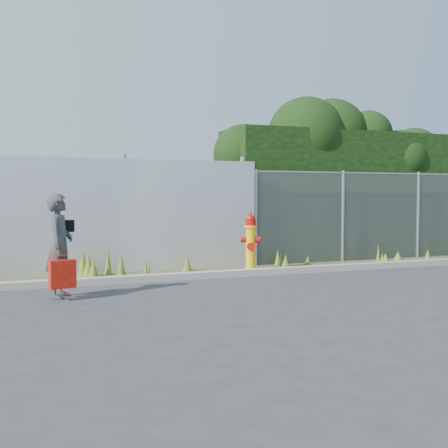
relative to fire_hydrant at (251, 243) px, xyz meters
The scene contains 10 objects.
ground 2.43m from the fire_hydrant, 104.97° to the right, with size 80.00×80.00×0.00m, color #323234.
curb 0.92m from the fire_hydrant, 141.75° to the right, with size 16.00×0.22×0.12m, color gray.
weed_strip 1.74m from the fire_hydrant, behind, with size 16.00×1.30×0.55m.
corrugated_fence 3.96m from the fire_hydrant, 169.33° to the left, with size 8.50×0.21×2.30m.
chainlink_fence 3.74m from the fire_hydrant, 11.18° to the left, with size 6.50×0.07×2.05m.
hedge 4.24m from the fire_hydrant, 26.09° to the left, with size 7.66×1.95×3.85m.
fire_hydrant is the anchor object (origin of this frame).
woman 4.03m from the fire_hydrant, 158.17° to the right, with size 0.56×0.37×1.53m, color #0F5F59.
red_tote_bag 4.14m from the fire_hydrant, 154.63° to the right, with size 0.36×0.13×0.48m.
black_shoulder_bag 3.88m from the fire_hydrant, 160.22° to the right, with size 0.24×0.10×0.18m.
Camera 1 is at (-3.90, -7.70, 1.51)m, focal length 45.00 mm.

